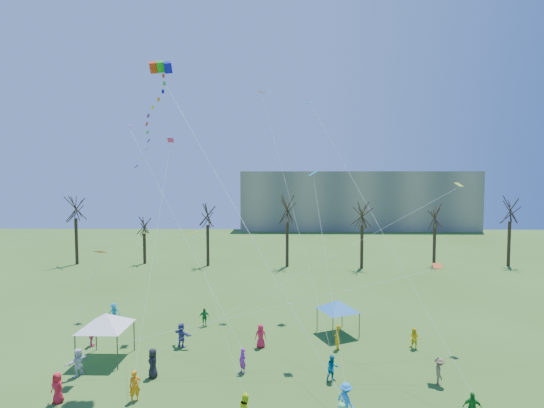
{
  "coord_description": "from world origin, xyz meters",
  "views": [
    {
      "loc": [
        1.45,
        -18.58,
        12.38
      ],
      "look_at": [
        1.05,
        5.0,
        11.0
      ],
      "focal_mm": 25.0,
      "sensor_mm": 36.0,
      "label": 1
    }
  ],
  "objects_px": {
    "canopy_tent_blue": "(338,305)",
    "big_box_kite": "(155,122)",
    "canopy_tent_white": "(106,320)",
    "distant_building": "(356,200)"
  },
  "relations": [
    {
      "from": "distant_building",
      "to": "big_box_kite",
      "type": "distance_m",
      "value": 81.36
    },
    {
      "from": "canopy_tent_blue",
      "to": "canopy_tent_white",
      "type": "bearing_deg",
      "value": -164.6
    },
    {
      "from": "canopy_tent_white",
      "to": "canopy_tent_blue",
      "type": "xyz_separation_m",
      "value": [
        16.85,
        4.64,
        -0.37
      ]
    },
    {
      "from": "big_box_kite",
      "to": "canopy_tent_blue",
      "type": "bearing_deg",
      "value": 22.12
    },
    {
      "from": "distant_building",
      "to": "big_box_kite",
      "type": "relative_size",
      "value": 2.64
    },
    {
      "from": "big_box_kite",
      "to": "distant_building",
      "type": "bearing_deg",
      "value": 69.24
    },
    {
      "from": "canopy_tent_white",
      "to": "big_box_kite",
      "type": "bearing_deg",
      "value": -9.09
    },
    {
      "from": "canopy_tent_white",
      "to": "canopy_tent_blue",
      "type": "relative_size",
      "value": 1.26
    },
    {
      "from": "canopy_tent_blue",
      "to": "big_box_kite",
      "type": "bearing_deg",
      "value": -157.88
    },
    {
      "from": "big_box_kite",
      "to": "canopy_tent_white",
      "type": "bearing_deg",
      "value": 170.91
    }
  ]
}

